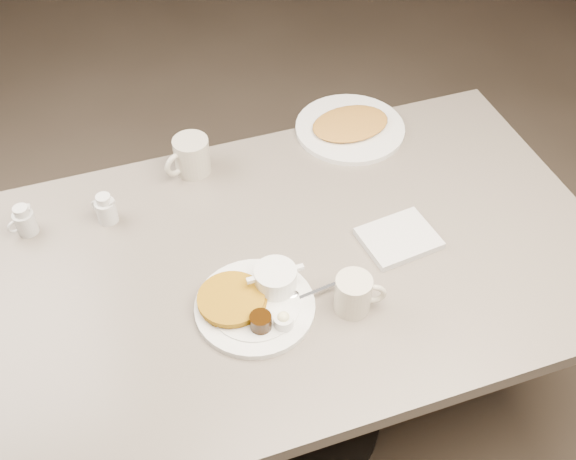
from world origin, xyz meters
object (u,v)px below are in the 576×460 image
object	(u,v)px
creamer_right	(106,209)
hash_plate	(350,127)
main_plate	(256,299)
coffee_mug_near	(354,294)
creamer_left	(25,221)
coffee_mug_far	(191,156)
diner_table	(291,301)

from	to	relation	value
creamer_right	hash_plate	xyz separation A→B (m)	(0.70, 0.13, -0.02)
main_plate	creamer_right	size ratio (longest dim) A/B	4.01
coffee_mug_near	creamer_left	distance (m)	0.80
creamer_left	creamer_right	distance (m)	0.19
main_plate	coffee_mug_far	bearing A→B (deg)	93.32
coffee_mug_near	creamer_left	size ratio (longest dim) A/B	1.52
main_plate	hash_plate	xyz separation A→B (m)	(0.43, 0.50, -0.01)
coffee_mug_far	hash_plate	distance (m)	0.46
main_plate	coffee_mug_near	xyz separation A→B (m)	(0.20, -0.07, 0.02)
creamer_right	main_plate	bearing A→B (deg)	-54.25
creamer_right	coffee_mug_near	bearing A→B (deg)	-43.49
coffee_mug_near	creamer_right	distance (m)	0.64
coffee_mug_far	hash_plate	bearing A→B (deg)	2.72
main_plate	coffee_mug_far	size ratio (longest dim) A/B	2.25
diner_table	coffee_mug_near	size ratio (longest dim) A/B	12.34
creamer_right	hash_plate	bearing A→B (deg)	10.67
diner_table	coffee_mug_far	bearing A→B (deg)	111.70
coffee_mug_far	creamer_left	distance (m)	0.44
main_plate	coffee_mug_near	world-z (taller)	coffee_mug_near
diner_table	coffee_mug_near	xyz separation A→B (m)	(0.08, -0.18, 0.22)
coffee_mug_far	hash_plate	world-z (taller)	coffee_mug_far
coffee_mug_near	diner_table	bearing A→B (deg)	113.85
diner_table	creamer_left	xyz separation A→B (m)	(-0.57, 0.28, 0.21)
creamer_left	creamer_right	xyz separation A→B (m)	(0.19, -0.02, 0.00)
coffee_mug_near	creamer_right	xyz separation A→B (m)	(-0.47, 0.44, -0.01)
creamer_left	hash_plate	xyz separation A→B (m)	(0.88, 0.11, -0.02)
coffee_mug_far	hash_plate	xyz separation A→B (m)	(0.46, 0.02, -0.04)
coffee_mug_near	main_plate	bearing A→B (deg)	160.12
diner_table	hash_plate	distance (m)	0.53
main_plate	coffee_mug_near	distance (m)	0.21
coffee_mug_near	coffee_mug_far	world-z (taller)	coffee_mug_far
coffee_mug_near	coffee_mug_far	size ratio (longest dim) A/B	0.85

